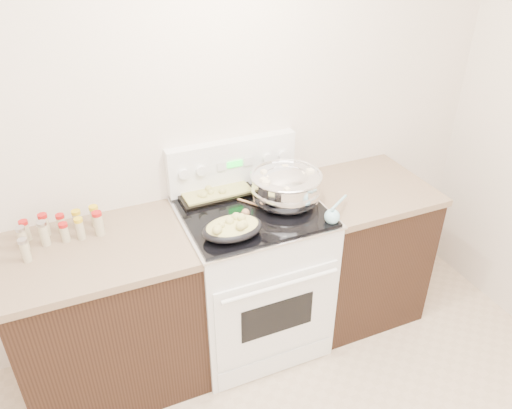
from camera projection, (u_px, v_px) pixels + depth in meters
room_shell at (358, 264)px, 1.06m from camera, size 4.10×3.60×2.75m
counter_left at (109, 317)px, 2.67m from camera, size 0.93×0.67×0.92m
counter_right at (357, 248)px, 3.19m from camera, size 0.73×0.67×0.92m
kitchen_range at (252, 274)px, 2.93m from camera, size 0.78×0.73×1.22m
mixing_bowl at (286, 188)px, 2.70m from camera, size 0.45×0.45×0.23m
roasting_pan at (232, 228)px, 2.45m from camera, size 0.31×0.22×0.11m
baking_sheet at (214, 189)px, 2.83m from camera, size 0.43×0.31×0.06m
wooden_spoon at (247, 209)px, 2.67m from camera, size 0.17×0.23×0.04m
blue_ladle at (333, 215)px, 2.57m from camera, size 0.23×0.21×0.10m
spice_jars at (59, 229)px, 2.46m from camera, size 0.40×0.24×0.13m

